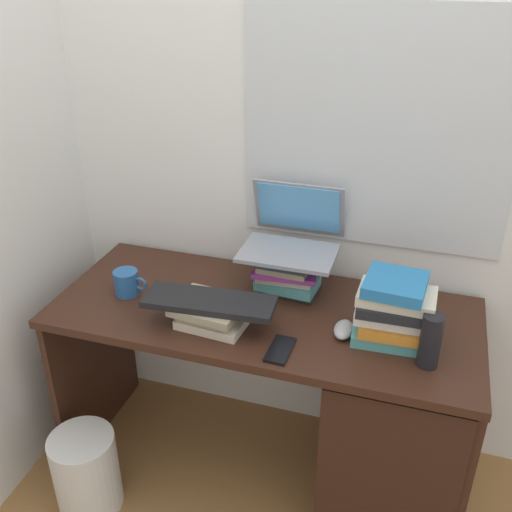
% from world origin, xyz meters
% --- Properties ---
extents(ground_plane, '(6.00, 6.00, 0.00)m').
position_xyz_m(ground_plane, '(0.00, 0.00, 0.00)').
color(ground_plane, olive).
extents(wall_back, '(6.00, 0.06, 2.60)m').
position_xyz_m(wall_back, '(0.00, 0.35, 1.30)').
color(wall_back, white).
rests_on(wall_back, ground).
extents(wall_left, '(0.05, 6.00, 2.60)m').
position_xyz_m(wall_left, '(-0.89, 0.00, 1.30)').
color(wall_left, silver).
rests_on(wall_left, ground).
extents(desk, '(1.44, 0.60, 0.73)m').
position_xyz_m(desk, '(0.37, -0.02, 0.40)').
color(desk, '#381E14').
rests_on(desk, ground).
extents(book_stack_tall, '(0.23, 0.18, 0.15)m').
position_xyz_m(book_stack_tall, '(0.05, 0.13, 0.80)').
color(book_stack_tall, black).
rests_on(book_stack_tall, desk).
extents(book_stack_keyboard_riser, '(0.24, 0.20, 0.08)m').
position_xyz_m(book_stack_keyboard_riser, '(-0.14, -0.14, 0.77)').
color(book_stack_keyboard_riser, beige).
rests_on(book_stack_keyboard_riser, desk).
extents(book_stack_side, '(0.24, 0.20, 0.22)m').
position_xyz_m(book_stack_side, '(0.42, -0.05, 0.84)').
color(book_stack_side, teal).
rests_on(book_stack_side, desk).
extents(laptop, '(0.33, 0.29, 0.22)m').
position_xyz_m(laptop, '(0.05, 0.19, 0.93)').
color(laptop, gray).
rests_on(laptop, book_stack_tall).
extents(keyboard, '(0.43, 0.17, 0.02)m').
position_xyz_m(keyboard, '(-0.14, -0.14, 0.82)').
color(keyboard, black).
rests_on(keyboard, book_stack_keyboard_riser).
extents(computer_mouse, '(0.06, 0.10, 0.04)m').
position_xyz_m(computer_mouse, '(0.28, -0.06, 0.75)').
color(computer_mouse, '#A5A8AD').
rests_on(computer_mouse, desk).
extents(mug, '(0.12, 0.09, 0.09)m').
position_xyz_m(mug, '(-0.49, -0.05, 0.77)').
color(mug, '#265999').
rests_on(mug, desk).
extents(water_bottle, '(0.06, 0.06, 0.17)m').
position_xyz_m(water_bottle, '(0.54, -0.14, 0.82)').
color(water_bottle, black).
rests_on(water_bottle, desk).
extents(cell_phone, '(0.07, 0.14, 0.01)m').
position_xyz_m(cell_phone, '(0.11, -0.21, 0.73)').
color(cell_phone, black).
rests_on(cell_phone, desk).
extents(wastebasket, '(0.23, 0.23, 0.32)m').
position_xyz_m(wastebasket, '(-0.55, -0.37, 0.16)').
color(wastebasket, silver).
rests_on(wastebasket, ground).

